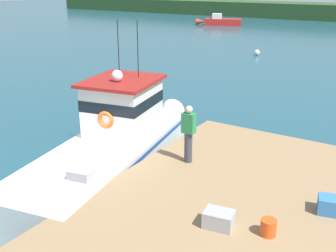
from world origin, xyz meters
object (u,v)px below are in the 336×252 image
object	(u,v)px
bait_bucket	(268,227)
deckhand_by_the_boat	(189,133)
moored_boat_off_the_point	(220,21)
mooring_buoy_outer	(257,52)
main_fishing_boat	(115,144)
crate_stack_mid_dock	(332,206)
crate_single_by_cleat	(219,219)

from	to	relation	value
bait_bucket	deckhand_by_the_boat	bearing A→B (deg)	144.90
bait_bucket	moored_boat_off_the_point	size ratio (longest dim) A/B	0.05
moored_boat_off_the_point	mooring_buoy_outer	xyz separation A→B (m)	(12.79, -19.76, -0.31)
main_fishing_boat	deckhand_by_the_boat	distance (m)	3.03
crate_stack_mid_dock	main_fishing_boat	bearing A→B (deg)	172.70
crate_single_by_cleat	moored_boat_off_the_point	bearing A→B (deg)	115.24
crate_stack_mid_dock	moored_boat_off_the_point	xyz separation A→B (m)	(-23.47, 44.05, -0.84)
crate_stack_mid_dock	deckhand_by_the_boat	size ratio (longest dim) A/B	0.37
crate_stack_mid_dock	bait_bucket	xyz separation A→B (m)	(-0.91, -1.51, -0.01)
main_fishing_boat	crate_stack_mid_dock	world-z (taller)	main_fishing_boat
bait_bucket	moored_boat_off_the_point	bearing A→B (deg)	116.34
main_fishing_boat	crate_stack_mid_dock	bearing A→B (deg)	-7.30
mooring_buoy_outer	bait_bucket	bearing A→B (deg)	-69.26
moored_boat_off_the_point	bait_bucket	bearing A→B (deg)	-63.66
main_fishing_boat	crate_single_by_cleat	world-z (taller)	main_fishing_boat
main_fishing_boat	moored_boat_off_the_point	bearing A→B (deg)	111.13
moored_boat_off_the_point	mooring_buoy_outer	bearing A→B (deg)	-57.09
main_fishing_boat	deckhand_by_the_boat	world-z (taller)	main_fishing_boat
deckhand_by_the_boat	moored_boat_off_the_point	world-z (taller)	deckhand_by_the_boat
crate_stack_mid_dock	bait_bucket	size ratio (longest dim) A/B	1.76
crate_single_by_cleat	moored_boat_off_the_point	world-z (taller)	moored_boat_off_the_point
crate_single_by_cleat	bait_bucket	distance (m)	0.99
crate_single_by_cleat	bait_bucket	world-z (taller)	crate_single_by_cleat
mooring_buoy_outer	moored_boat_off_the_point	bearing A→B (deg)	122.91
crate_stack_mid_dock	deckhand_by_the_boat	xyz separation A→B (m)	(-3.94, 0.63, 0.67)
crate_single_by_cleat	crate_stack_mid_dock	bearing A→B (deg)	43.65
crate_stack_mid_dock	moored_boat_off_the_point	size ratio (longest dim) A/B	0.10
crate_stack_mid_dock	mooring_buoy_outer	size ratio (longest dim) A/B	1.28
crate_single_by_cleat	mooring_buoy_outer	distance (m)	27.54
crate_single_by_cleat	crate_stack_mid_dock	world-z (taller)	crate_stack_mid_dock
deckhand_by_the_boat	mooring_buoy_outer	xyz separation A→B (m)	(-6.73, 23.66, -1.82)
main_fishing_boat	moored_boat_off_the_point	size ratio (longest dim) A/B	1.59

